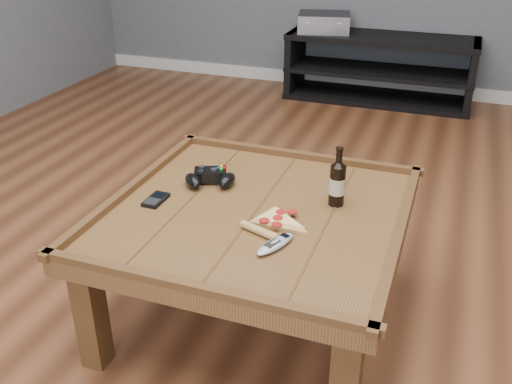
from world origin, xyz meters
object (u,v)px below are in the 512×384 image
(pizza_slice, at_px, (275,222))
(av_receiver, at_px, (324,22))
(remote_control, at_px, (275,244))
(media_console, at_px, (379,69))
(game_controller, at_px, (210,178))
(beer_bottle, at_px, (337,182))
(smartphone, at_px, (156,200))
(coffee_table, at_px, (256,225))

(pizza_slice, height_order, av_receiver, av_receiver)
(remote_control, relative_size, av_receiver, 0.38)
(media_console, height_order, pizza_slice, media_console)
(media_console, distance_m, pizza_slice, 2.83)
(game_controller, height_order, remote_control, game_controller)
(beer_bottle, xyz_separation_m, game_controller, (-0.48, -0.01, -0.06))
(media_console, bearing_deg, game_controller, -95.03)
(pizza_slice, height_order, smartphone, pizza_slice)
(coffee_table, distance_m, beer_bottle, 0.32)
(media_console, bearing_deg, smartphone, -97.25)
(beer_bottle, bearing_deg, pizza_slice, -127.18)
(smartphone, height_order, av_receiver, av_receiver)
(coffee_table, distance_m, remote_control, 0.25)
(av_receiver, bearing_deg, remote_control, -91.25)
(coffee_table, xyz_separation_m, media_console, (0.00, 2.75, -0.15))
(media_console, bearing_deg, beer_bottle, -84.59)
(coffee_table, distance_m, game_controller, 0.28)
(media_console, relative_size, smartphone, 12.84)
(media_console, relative_size, beer_bottle, 6.53)
(smartphone, distance_m, av_receiver, 2.81)
(remote_control, bearing_deg, smartphone, -173.66)
(smartphone, bearing_deg, media_console, 83.21)
(av_receiver, bearing_deg, beer_bottle, -87.50)
(pizza_slice, relative_size, av_receiver, 0.67)
(coffee_table, xyz_separation_m, pizza_slice, (0.09, -0.07, 0.07))
(beer_bottle, height_order, pizza_slice, beer_bottle)
(remote_control, bearing_deg, coffee_table, 146.19)
(game_controller, distance_m, pizza_slice, 0.38)
(remote_control, height_order, av_receiver, av_receiver)
(media_console, height_order, game_controller, game_controller)
(remote_control, bearing_deg, media_console, 114.76)
(coffee_table, distance_m, pizza_slice, 0.13)
(coffee_table, height_order, media_console, media_console)
(coffee_table, bearing_deg, media_console, 90.00)
(media_console, height_order, smartphone, media_console)
(beer_bottle, xyz_separation_m, pizza_slice, (-0.16, -0.21, -0.08))
(game_controller, height_order, smartphone, game_controller)
(beer_bottle, relative_size, smartphone, 1.97)
(coffee_table, bearing_deg, beer_bottle, 29.34)
(remote_control, distance_m, av_receiver, 3.00)
(media_console, relative_size, remote_control, 8.24)
(coffee_table, distance_m, smartphone, 0.37)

